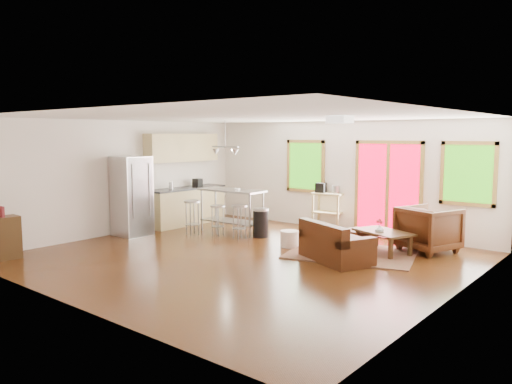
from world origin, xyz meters
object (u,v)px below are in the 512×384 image
Objects in this scene: ottoman at (358,238)px; kitchen_cart at (327,198)px; loveseat at (334,246)px; armchair at (429,227)px; coffee_table at (383,234)px; rug at (351,253)px; island at (232,203)px; refrigerator at (132,196)px.

ottoman is 0.48× the size of kitchen_cart.
kitchen_cart reaches higher than ottoman.
loveseat is 1.56× the size of armchair.
coffee_table is at bearing 93.66° from loveseat.
island is (-3.21, 0.12, 0.69)m from rug.
refrigerator is at bearing -161.94° from rug.
island is at bearing -175.24° from coffee_table.
loveseat is 2.10m from armchair.
rug is 3.28m from island.
loveseat reaches higher than coffee_table.
rug is 1.51× the size of loveseat.
coffee_table is 0.70× the size of refrigerator.
rug is at bearing 116.32° from loveseat.
refrigerator is at bearing -146.04° from loveseat.
coffee_table is at bearing 67.87° from armchair.
rug is 1.29× the size of refrigerator.
island reaches higher than rug.
refrigerator is at bearing -132.61° from island.
armchair reaches higher than rug.
armchair is 0.55× the size of refrigerator.
kitchen_cart is (3.06, 3.40, -0.13)m from refrigerator.
island is at bearing 49.20° from refrigerator.
refrigerator is 1.11× the size of island.
armchair is at bearing 21.77° from ottoman.
island is at bearing -170.83° from ottoman.
coffee_table is at bearing 4.76° from island.
refrigerator is (-5.18, -1.97, 0.52)m from coffee_table.
coffee_table is 3.68m from island.
refrigerator reaches higher than coffee_table.
coffee_table is at bearing -15.90° from ottoman.
armchair is at bearing -15.25° from kitchen_cart.
kitchen_cart reaches higher than island.
kitchen_cart is at bearing 48.79° from island.
ottoman is 5.08m from refrigerator.
loveseat is 1.33m from ottoman.
coffee_table is (0.42, 1.13, 0.09)m from loveseat.
ottoman is (-0.19, 0.61, 0.17)m from rug.
armchair is (1.06, 1.11, 0.48)m from rug.
loveseat is 1.20m from coffee_table.
kitchen_cart is (1.52, 1.74, 0.07)m from island.
ottoman is at bearing 164.10° from coffee_table.
armchair is at bearing 47.84° from coffee_table.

